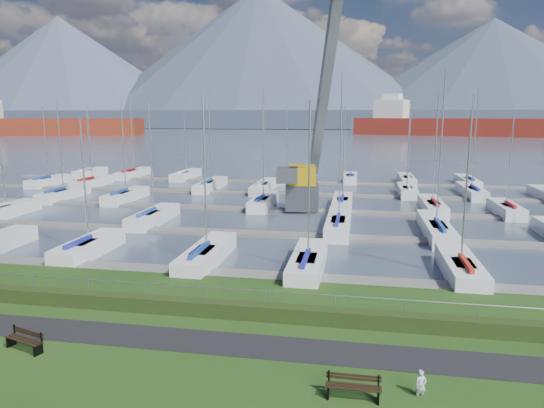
% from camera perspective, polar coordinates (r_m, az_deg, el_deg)
% --- Properties ---
extents(path, '(160.00, 2.00, 0.04)m').
position_cam_1_polar(path, '(20.66, -7.57, -15.80)').
color(path, black).
rests_on(path, grass).
extents(water, '(800.00, 540.00, 0.20)m').
position_cam_1_polar(water, '(280.83, 8.96, 8.41)').
color(water, '#424E61').
extents(hedge, '(80.00, 0.70, 0.70)m').
position_cam_1_polar(hedge, '(22.78, -5.58, -12.23)').
color(hedge, '#243413').
rests_on(hedge, grass).
extents(fence, '(80.00, 0.04, 0.04)m').
position_cam_1_polar(fence, '(22.83, -5.34, -9.88)').
color(fence, gray).
rests_on(fence, grass).
extents(foothill, '(900.00, 80.00, 12.00)m').
position_cam_1_polar(foothill, '(350.68, 9.24, 9.83)').
color(foothill, '#3D465A').
rests_on(foothill, water).
extents(mountains, '(1190.00, 360.00, 115.00)m').
position_cam_1_polar(mountains, '(426.90, 10.60, 15.35)').
color(mountains, '#3C4658').
rests_on(mountains, water).
extents(docks, '(90.00, 41.60, 0.25)m').
position_cam_1_polar(docks, '(47.89, 2.92, -0.79)').
color(docks, gray).
rests_on(docks, water).
extents(bench_left, '(1.84, 0.93, 0.85)m').
position_cam_1_polar(bench_left, '(21.98, -27.05, -14.06)').
color(bench_left, black).
rests_on(bench_left, grass).
extents(bench_right, '(1.80, 0.42, 0.85)m').
position_cam_1_polar(bench_right, '(17.02, 9.54, -20.45)').
color(bench_right, black).
rests_on(bench_right, grass).
extents(person, '(0.45, 0.37, 1.05)m').
position_cam_1_polar(person, '(17.59, 17.14, -19.29)').
color(person, silver).
rests_on(person, grass).
extents(crane, '(6.32, 13.22, 22.35)m').
position_cam_1_polar(crane, '(48.68, 4.27, 5.97)').
color(crane, '#55575C').
rests_on(crane, water).
extents(cargo_ship_west, '(87.56, 33.67, 21.50)m').
position_cam_1_polar(cargo_ship_west, '(251.27, -25.89, 8.20)').
color(cargo_ship_west, maroon).
rests_on(cargo_ship_west, water).
extents(cargo_ship_mid, '(105.89, 49.48, 21.50)m').
position_cam_1_polar(cargo_ship_mid, '(238.40, 21.46, 8.41)').
color(cargo_ship_mid, maroon).
rests_on(cargo_ship_mid, water).
extents(sailboat_fleet, '(74.04, 50.07, 13.85)m').
position_cam_1_polar(sailboat_fleet, '(49.92, 2.49, 6.27)').
color(sailboat_fleet, silver).
rests_on(sailboat_fleet, water).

